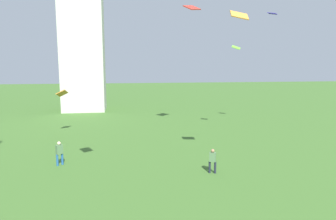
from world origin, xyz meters
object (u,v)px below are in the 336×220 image
object	(u,v)px
person_1	(59,152)
kite_flying_4	(272,14)
person_2	(213,160)
kite_flying_6	(239,15)
kite_flying_1	(236,47)
kite_flying_0	(192,8)
kite_flying_5	(62,93)

from	to	relation	value
person_1	kite_flying_4	xyz separation A→B (m)	(21.32, 10.01, 11.95)
kite_flying_4	person_2	bearing A→B (deg)	-83.44
kite_flying_4	kite_flying_6	size ratio (longest dim) A/B	0.85
kite_flying_1	kite_flying_0	bearing A→B (deg)	-164.86
kite_flying_1	kite_flying_4	bearing A→B (deg)	38.87
person_2	kite_flying_1	size ratio (longest dim) A/B	1.59
person_2	kite_flying_1	bearing A→B (deg)	85.34
kite_flying_5	kite_flying_0	bearing A→B (deg)	92.59
person_2	kite_flying_1	distance (m)	15.94
kite_flying_0	kite_flying_6	bearing A→B (deg)	-130.67
kite_flying_0	kite_flying_6	world-z (taller)	kite_flying_0
kite_flying_5	kite_flying_6	bearing A→B (deg)	52.05
person_2	kite_flying_4	world-z (taller)	kite_flying_4
person_1	kite_flying_1	world-z (taller)	kite_flying_1
kite_flying_5	kite_flying_6	size ratio (longest dim) A/B	1.08
kite_flying_1	kite_flying_6	bearing A→B (deg)	-85.18
kite_flying_6	person_2	bearing A→B (deg)	-163.08
kite_flying_4	kite_flying_5	bearing A→B (deg)	-136.05
person_1	kite_flying_4	bearing A→B (deg)	-14.73
kite_flying_0	kite_flying_5	distance (m)	16.34
kite_flying_1	kite_flying_4	xyz separation A→B (m)	(4.49, 1.11, 3.77)
kite_flying_4	kite_flying_1	bearing A→B (deg)	-121.15
person_1	person_2	size ratio (longest dim) A/B	1.06
kite_flying_1	kite_flying_6	size ratio (longest dim) A/B	0.82
kite_flying_5	kite_flying_6	distance (m)	20.31
person_1	kite_flying_0	distance (m)	19.84
person_2	kite_flying_0	distance (m)	18.01
kite_flying_5	kite_flying_1	bearing A→B (deg)	90.81
kite_flying_0	kite_flying_1	world-z (taller)	kite_flying_0
kite_flying_0	kite_flying_4	size ratio (longest dim) A/B	1.86
kite_flying_1	person_1	bearing A→B (deg)	-127.07
person_1	kite_flying_4	size ratio (longest dim) A/B	1.61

